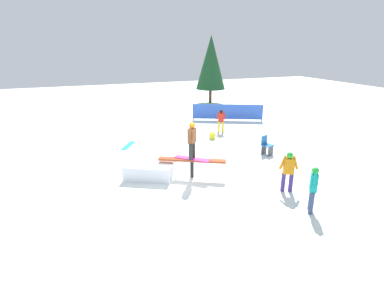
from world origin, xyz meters
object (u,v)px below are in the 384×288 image
rail_feature (192,162)px  folding_chair (267,146)px  bystander_red (221,120)px  pine_tree_near (211,63)px  backpack_on_snow (212,136)px  loose_snowboard_cyan (128,145)px  bystander_teal (313,187)px  loose_snowboard_white (236,145)px  main_rider_on_rail (192,141)px  bystander_orange (288,170)px

rail_feature → folding_chair: (4.12, 1.14, -0.22)m
bystander_red → folding_chair: bystander_red is taller
rail_feature → pine_tree_near: (6.93, 13.86, 2.79)m
backpack_on_snow → loose_snowboard_cyan: bearing=-94.1°
bystander_teal → loose_snowboard_cyan: (-4.17, 8.27, -0.81)m
rail_feature → pine_tree_near: pine_tree_near is taller
bystander_teal → pine_tree_near: size_ratio=0.26×
loose_snowboard_cyan → loose_snowboard_white: bearing=-78.9°
rail_feature → loose_snowboard_white: bearing=67.0°
bystander_teal → loose_snowboard_white: size_ratio=0.97×
loose_snowboard_cyan → backpack_on_snow: 4.47m
backpack_on_snow → main_rider_on_rail: bearing=-31.7°
folding_chair → main_rider_on_rail: bearing=172.4°
loose_snowboard_cyan → backpack_on_snow: bearing=-64.5°
bystander_orange → bystander_teal: 1.37m
bystander_teal → pine_tree_near: 18.22m
backpack_on_snow → bystander_orange: bearing=0.5°
bystander_red → loose_snowboard_white: size_ratio=0.88×
folding_chair → pine_tree_near: pine_tree_near is taller
bystander_red → bystander_teal: bystander_teal is taller
bystander_orange → pine_tree_near: pine_tree_near is taller
main_rider_on_rail → bystander_red: bearing=96.2°
loose_snowboard_cyan → pine_tree_near: 13.06m
loose_snowboard_cyan → pine_tree_near: size_ratio=0.24×
bystander_red → pine_tree_near: size_ratio=0.24×
bystander_red → loose_snowboard_white: bystander_red is taller
folding_chair → backpack_on_snow: 3.37m
backpack_on_snow → loose_snowboard_white: bearing=26.9°
main_rider_on_rail → loose_snowboard_white: main_rider_on_rail is taller
bystander_orange → loose_snowboard_white: size_ratio=0.96×
folding_chair → bystander_orange: bearing=-136.3°
main_rider_on_rail → rail_feature: bearing=0.0°
loose_snowboard_cyan → bystander_red: bearing=-53.2°
main_rider_on_rail → bystander_orange: size_ratio=0.99×
bystander_teal → rail_feature: bearing=-106.7°
loose_snowboard_white → main_rider_on_rail: bearing=15.7°
bystander_orange → pine_tree_near: bearing=97.7°
bystander_orange → bystander_teal: (-0.16, -1.36, 0.01)m
bystander_orange → loose_snowboard_cyan: bystander_orange is taller
bystander_orange → folding_chair: bearing=89.3°
rail_feature → main_rider_on_rail: main_rider_on_rail is taller
loose_snowboard_cyan → main_rider_on_rail: bearing=-129.0°
rail_feature → pine_tree_near: 15.75m
loose_snowboard_cyan → pine_tree_near: bearing=-12.0°
loose_snowboard_cyan → bystander_teal: bearing=-122.1°
bystander_red → folding_chair: (0.37, -4.05, -0.33)m
bystander_orange → pine_tree_near: 16.88m
loose_snowboard_cyan → pine_tree_near: (8.61, 9.21, 3.41)m
backpack_on_snow → bystander_red: bearing=136.3°
loose_snowboard_white → folding_chair: 1.82m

